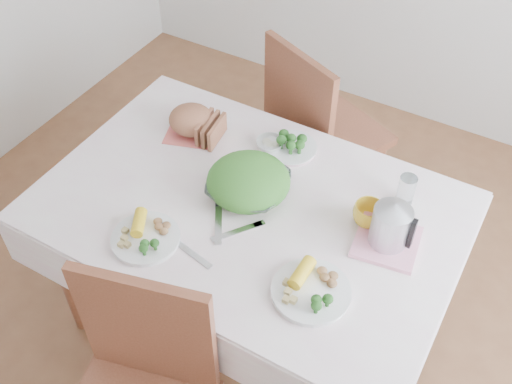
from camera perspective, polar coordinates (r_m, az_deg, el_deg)
The scene contains 18 objects.
floor at distance 2.76m, azimuth -0.58°, elevation -12.07°, with size 3.60×3.60×0.00m, color brown.
dining_table at distance 2.45m, azimuth -0.64°, elevation -7.40°, with size 1.40×0.90×0.75m, color brown.
tablecloth at distance 2.16m, azimuth -0.72°, elevation -1.32°, with size 1.50×1.00×0.01m, color white.
chair_far at distance 2.90m, azimuth 6.90°, elevation 5.08°, with size 0.46×0.46×1.01m, color brown.
salad_bowl at distance 2.17m, azimuth -0.72°, elevation 0.49°, with size 0.29×0.29×0.07m, color white.
dinner_plate_left at distance 2.07m, azimuth -10.45°, elevation -4.37°, with size 0.24×0.24×0.02m, color white.
dinner_plate_right at distance 1.91m, azimuth 5.26°, elevation -9.43°, with size 0.25×0.25×0.02m, color white.
broccoli_plate at distance 2.37m, azimuth 3.32°, elevation 4.22°, with size 0.21×0.21×0.02m, color beige.
napkin at distance 2.47m, azimuth -6.07°, elevation 5.82°, with size 0.20×0.20×0.00m, color #E8665D.
bread_loaf at distance 2.43m, azimuth -6.17°, elevation 6.83°, with size 0.19×0.17×0.11m, color brown.
fruit_bowl at distance 2.37m, azimuth 1.32°, elevation 4.58°, with size 0.11×0.11×0.03m, color white.
yellow_mug at distance 2.10m, azimuth 10.65°, elevation -2.12°, with size 0.11×0.11×0.09m, color yellow.
glass_tumbler at distance 2.19m, azimuth 14.14°, elevation 0.30°, with size 0.06×0.06×0.12m, color white.
pink_tray at distance 2.08m, azimuth 12.33°, elevation -4.66°, with size 0.21×0.21×0.02m, color pink.
electric_kettle at distance 2.00m, azimuth 12.83°, elevation -2.59°, with size 0.13×0.13×0.18m, color #B2B5BA.
fork_left at distance 2.10m, azimuth -3.60°, elevation -2.84°, with size 0.02×0.21×0.00m, color silver.
fork_right at distance 2.07m, azimuth -1.83°, elevation -3.77°, with size 0.02×0.19×0.00m, color silver.
knife at distance 2.02m, azimuth -6.27°, elevation -5.74°, with size 0.02×0.19×0.00m, color silver.
Camera 1 is at (0.76, -1.26, 2.34)m, focal length 42.00 mm.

